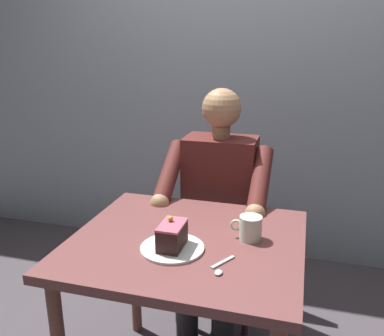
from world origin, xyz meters
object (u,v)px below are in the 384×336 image
object	(u,v)px
cake_slice	(172,235)
dessert_spoon	(221,268)
dining_table	(187,262)
seated_person	(216,209)
chair	(223,221)
coffee_cup	(250,227)

from	to	relation	value
cake_slice	dessert_spoon	bearing A→B (deg)	157.34
dining_table	seated_person	xyz separation A→B (m)	(0.00, -0.52, 0.01)
dining_table	dessert_spoon	world-z (taller)	dessert_spoon
dining_table	dessert_spoon	bearing A→B (deg)	133.69
dessert_spoon	seated_person	bearing A→B (deg)	-76.43
chair	cake_slice	bearing A→B (deg)	88.10
dining_table	dessert_spoon	size ratio (longest dim) A/B	6.28
cake_slice	coffee_cup	bearing A→B (deg)	-148.58
cake_slice	chair	bearing A→B (deg)	-91.90
cake_slice	coffee_cup	distance (m)	0.30
chair	seated_person	distance (m)	0.22
dining_table	cake_slice	distance (m)	0.19
chair	seated_person	world-z (taller)	seated_person
dining_table	chair	distance (m)	0.71
seated_person	dessert_spoon	bearing A→B (deg)	103.57
seated_person	cake_slice	bearing A→B (deg)	87.56
chair	cake_slice	xyz separation A→B (m)	(0.03, 0.79, 0.29)
chair	coffee_cup	world-z (taller)	chair
dining_table	chair	bearing A→B (deg)	-90.00
chair	coffee_cup	distance (m)	0.73
chair	seated_person	size ratio (longest dim) A/B	0.74
seated_person	dessert_spoon	distance (m)	0.72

